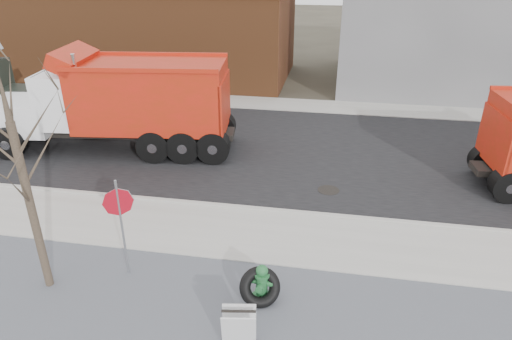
% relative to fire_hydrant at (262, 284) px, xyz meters
% --- Properties ---
extents(ground, '(120.00, 120.00, 0.00)m').
position_rel_fire_hydrant_xyz_m(ground, '(-1.71, 2.20, -0.42)').
color(ground, '#383328').
rests_on(ground, ground).
extents(gravel_verge, '(60.00, 5.00, 0.03)m').
position_rel_fire_hydrant_xyz_m(gravel_verge, '(-1.71, -1.30, -0.41)').
color(gravel_verge, slate).
rests_on(gravel_verge, ground).
extents(sidewalk, '(60.00, 2.50, 0.06)m').
position_rel_fire_hydrant_xyz_m(sidewalk, '(-1.71, 2.45, -0.39)').
color(sidewalk, '#9E9B93').
rests_on(sidewalk, ground).
extents(curb, '(60.00, 0.15, 0.11)m').
position_rel_fire_hydrant_xyz_m(curb, '(-1.71, 3.75, -0.37)').
color(curb, '#9E9B93').
rests_on(curb, ground).
extents(road, '(60.00, 9.40, 0.02)m').
position_rel_fire_hydrant_xyz_m(road, '(-1.71, 8.50, -0.41)').
color(road, black).
rests_on(road, ground).
extents(far_sidewalk, '(60.00, 2.00, 0.06)m').
position_rel_fire_hydrant_xyz_m(far_sidewalk, '(-1.71, 14.20, -0.39)').
color(far_sidewalk, '#9E9B93').
rests_on(far_sidewalk, ground).
extents(building_grey, '(12.00, 10.00, 8.00)m').
position_rel_fire_hydrant_xyz_m(building_grey, '(7.29, 20.20, 3.58)').
color(building_grey, gray).
rests_on(building_grey, ground).
extents(building_brick, '(20.20, 8.20, 5.30)m').
position_rel_fire_hydrant_xyz_m(building_brick, '(-11.71, 19.20, 2.23)').
color(building_brick, brown).
rests_on(building_brick, ground).
extents(bare_tree, '(3.20, 3.20, 5.20)m').
position_rel_fire_hydrant_xyz_m(bare_tree, '(-4.91, -0.40, 2.87)').
color(bare_tree, '#382D23').
rests_on(bare_tree, ground).
extents(fire_hydrant, '(0.52, 0.51, 0.92)m').
position_rel_fire_hydrant_xyz_m(fire_hydrant, '(0.00, 0.00, 0.00)').
color(fire_hydrant, '#2D7740').
rests_on(fire_hydrant, ground).
extents(truck_tire, '(1.07, 0.93, 0.89)m').
position_rel_fire_hydrant_xyz_m(truck_tire, '(-0.03, -0.08, -0.02)').
color(truck_tire, black).
rests_on(truck_tire, ground).
extents(stop_sign, '(0.61, 0.36, 2.51)m').
position_rel_fire_hydrant_xyz_m(stop_sign, '(-3.28, 0.32, 1.31)').
color(stop_sign, gray).
rests_on(stop_sign, ground).
extents(sandwich_board, '(0.71, 0.51, 0.90)m').
position_rel_fire_hydrant_xyz_m(sandwich_board, '(-0.21, -1.42, 0.06)').
color(sandwich_board, silver).
rests_on(sandwich_board, ground).
extents(dump_truck_red_b, '(9.33, 3.66, 3.86)m').
position_rel_fire_hydrant_xyz_m(dump_truck_red_b, '(-6.63, 7.47, 1.54)').
color(dump_truck_red_b, black).
rests_on(dump_truck_red_b, ground).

